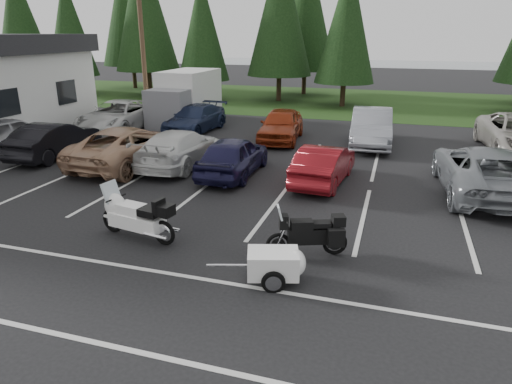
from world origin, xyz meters
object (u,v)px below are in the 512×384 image
object	(u,v)px
box_truck	(182,98)
car_far_0	(118,116)
car_near_2	(129,146)
adventure_motorcycle	(307,230)
car_near_4	(233,156)
car_far_2	(281,125)
car_near_1	(54,140)
car_far_3	(371,127)
car_far_1	(195,119)
car_near_0	(11,133)
car_near_3	(180,148)
car_near_5	(324,164)
utility_pole	(142,38)
touring_motorcycle	(136,212)
car_near_6	(484,170)
cargo_trailer	(273,266)

from	to	relation	value
box_truck	car_far_0	xyz separation A→B (m)	(-2.34, -2.97, -0.67)
car_near_2	adventure_motorcycle	distance (m)	9.96
car_near_4	car_far_2	bearing A→B (deg)	-92.94
car_near_1	car_far_3	size ratio (longest dim) A/B	0.88
box_truck	car_far_1	world-z (taller)	box_truck
box_truck	car_near_0	xyz separation A→B (m)	(-4.57, -8.00, -0.71)
car_near_2	car_near_4	bearing A→B (deg)	-178.03
car_near_3	car_near_5	size ratio (longest dim) A/B	1.21
box_truck	car_near_3	distance (m)	9.01
box_truck	car_near_2	distance (m)	8.87
utility_pole	car_near_3	world-z (taller)	utility_pole
box_truck	touring_motorcycle	world-z (taller)	box_truck
car_near_4	car_far_1	distance (m)	8.10
box_truck	car_far_2	bearing A→B (deg)	-22.27
box_truck	car_far_3	distance (m)	11.00
car_near_4	car_far_1	xyz separation A→B (m)	(-4.58, 6.68, -0.04)
car_near_4	car_near_6	bearing A→B (deg)	-177.13
car_far_1	touring_motorcycle	world-z (taller)	touring_motorcycle
car_near_5	car_near_4	bearing A→B (deg)	6.12
box_truck	car_near_5	xyz separation A→B (m)	(9.57, -8.61, -0.78)
car_far_3	car_near_0	bearing A→B (deg)	-162.91
box_truck	car_far_0	world-z (taller)	box_truck
car_near_0	cargo_trailer	world-z (taller)	car_near_0
car_near_5	car_far_2	world-z (taller)	car_far_2
car_near_4	car_far_0	size ratio (longest dim) A/B	0.76
utility_pole	car_far_0	world-z (taller)	utility_pole
car_near_3	car_near_0	bearing A→B (deg)	-1.37
car_near_1	car_near_5	distance (m)	11.40
cargo_trailer	adventure_motorcycle	world-z (taller)	adventure_motorcycle
car_near_3	box_truck	bearing A→B (deg)	-65.26
utility_pole	cargo_trailer	bearing A→B (deg)	-52.40
box_truck	car_near_1	distance (m)	8.70
car_near_4	car_near_5	world-z (taller)	car_near_4
car_near_6	touring_motorcycle	distance (m)	10.96
car_far_0	touring_motorcycle	distance (m)	14.18
car_near_0	car_near_3	xyz separation A→B (m)	(8.40, -0.13, -0.02)
car_near_3	car_near_6	xyz separation A→B (m)	(10.87, -0.08, 0.07)
car_near_3	car_near_6	world-z (taller)	car_near_6
box_truck	cargo_trailer	size ratio (longest dim) A/B	3.62
car_near_2	car_far_1	distance (m)	6.64
car_far_2	car_near_0	bearing A→B (deg)	-159.33
car_near_0	car_near_5	xyz separation A→B (m)	(14.15, -0.62, -0.07)
car_near_1	car_near_2	world-z (taller)	car_near_2
car_near_2	car_far_0	distance (m)	7.06
car_near_0	car_near_5	distance (m)	14.16
box_truck	car_far_2	distance (m)	7.07
car_near_5	car_far_1	size ratio (longest dim) A/B	0.86
car_near_2	car_near_6	bearing A→B (deg)	-175.46
car_near_5	car_far_1	world-z (taller)	car_far_1
car_near_3	touring_motorcycle	size ratio (longest dim) A/B	1.91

